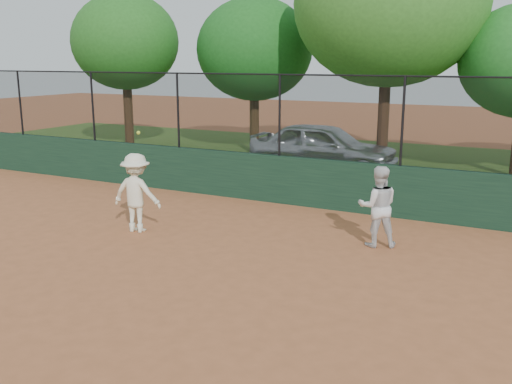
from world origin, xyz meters
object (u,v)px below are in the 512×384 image
at_px(tree_0, 125,42).
at_px(tree_1, 254,50).
at_px(player_main, 136,193).
at_px(parked_car, 323,148).
at_px(tree_2, 389,2).
at_px(player_second, 378,206).

relative_size(tree_0, tree_1, 1.04).
xyz_separation_m(player_main, tree_1, (-2.54, 10.27, 3.06)).
bearing_deg(parked_car, player_main, 168.65).
xyz_separation_m(tree_1, tree_2, (5.25, -1.06, 1.37)).
xyz_separation_m(player_second, player_main, (-4.74, -1.34, 0.04)).
xyz_separation_m(parked_car, tree_2, (1.51, 1.41, 4.45)).
height_order(player_second, tree_0, tree_0).
bearing_deg(player_second, tree_0, -55.33).
distance_m(player_main, tree_2, 10.57).
relative_size(player_main, tree_1, 0.37).
height_order(player_second, tree_2, tree_2).
xyz_separation_m(tree_0, tree_2, (10.02, 0.54, 1.07)).
bearing_deg(tree_1, parked_car, -33.53).
relative_size(player_second, player_main, 0.73).
bearing_deg(player_second, parked_car, -85.27).
bearing_deg(tree_2, tree_1, 168.54).
distance_m(tree_0, tree_2, 10.09).
bearing_deg(parked_car, player_second, -153.85).
bearing_deg(tree_0, tree_1, 18.60).
distance_m(player_main, tree_0, 11.82).
bearing_deg(tree_2, parked_car, -136.95).
height_order(tree_0, tree_2, tree_2).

